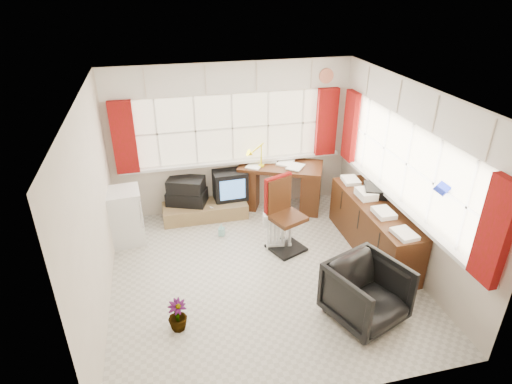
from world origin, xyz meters
TOP-DOWN VIEW (x-y plane):
  - ground at (0.00, 0.00)m, footprint 4.00×4.00m
  - room_walls at (0.00, 0.00)m, footprint 4.00×4.00m
  - window_back at (0.00, 1.94)m, footprint 3.70×0.12m
  - window_right at (1.94, 0.00)m, footprint 0.12×3.70m
  - curtains at (0.92, 0.93)m, footprint 3.83×3.83m
  - overhead_cabinets at (0.98, 0.98)m, footprint 3.98×3.98m
  - desk at (0.79, 1.80)m, footprint 1.55×1.19m
  - desk_lamp at (0.44, 1.81)m, footprint 0.16×0.13m
  - task_chair at (0.46, 0.61)m, footprint 0.62×0.64m
  - office_chair at (0.99, -1.08)m, footprint 1.03×1.05m
  - radiator at (0.41, 0.59)m, footprint 0.40×0.21m
  - credenza at (1.73, 0.20)m, footprint 0.50×2.00m
  - file_tray at (1.87, 0.52)m, footprint 0.44×0.49m
  - tv_bench at (-0.55, 1.72)m, footprint 1.40×0.50m
  - crt_tv at (-0.09, 1.90)m, footprint 0.57×0.54m
  - hifi_stack at (-0.83, 1.83)m, footprint 0.73×0.60m
  - mini_fridge at (-1.80, 1.30)m, footprint 0.54×0.54m
  - spray_bottle_a at (-0.47, 1.55)m, footprint 0.15×0.15m
  - spray_bottle_b at (-0.37, 1.09)m, footprint 0.12×0.12m
  - flower_vase at (-1.19, -0.75)m, footprint 0.26×0.26m

SIDE VIEW (x-z plane):
  - ground at x=0.00m, z-range 0.00..0.00m
  - spray_bottle_b at x=-0.37m, z-range 0.00..0.20m
  - tv_bench at x=-0.55m, z-range 0.00..0.25m
  - spray_bottle_a at x=-0.47m, z-range 0.00..0.28m
  - flower_vase at x=-1.19m, z-range 0.00..0.40m
  - radiator at x=0.41m, z-range -0.05..0.51m
  - office_chair at x=0.99m, z-range 0.00..0.74m
  - credenza at x=1.73m, z-range -0.03..0.82m
  - mini_fridge at x=-1.80m, z-range 0.00..0.86m
  - desk at x=0.79m, z-range 0.03..0.86m
  - hifi_stack at x=-0.83m, z-range 0.24..0.70m
  - crt_tv at x=-0.09m, z-range 0.25..0.75m
  - task_chair at x=0.46m, z-range 0.03..1.16m
  - file_tray at x=1.87m, z-range 0.75..0.88m
  - window_back at x=0.00m, z-range -0.85..2.75m
  - window_right at x=1.94m, z-range -0.85..2.75m
  - desk_lamp at x=0.44m, z-range 0.88..1.31m
  - curtains at x=0.92m, z-range 0.88..2.03m
  - room_walls at x=0.00m, z-range -0.50..3.50m
  - overhead_cabinets at x=0.98m, z-range 2.01..2.49m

